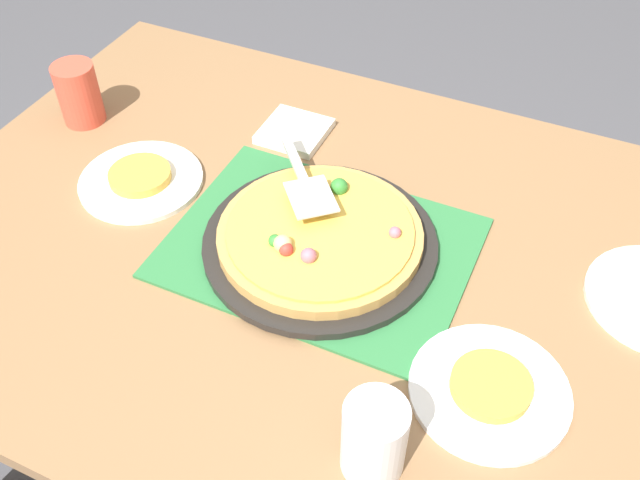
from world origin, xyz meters
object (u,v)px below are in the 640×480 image
at_px(pizza_pan, 320,243).
at_px(plate_far_right, 489,391).
at_px(cup_far, 79,94).
at_px(served_slice_right, 491,385).
at_px(cup_near, 374,438).
at_px(pizza_server, 303,178).
at_px(napkin_stack, 295,131).
at_px(plate_near_left, 141,181).
at_px(pizza, 320,234).
at_px(served_slice_left, 140,175).

distance_m(pizza_pan, plate_far_right, 0.36).
bearing_deg(cup_far, served_slice_right, 162.50).
height_order(cup_near, pizza_server, cup_near).
relative_size(plate_far_right, served_slice_right, 2.00).
xyz_separation_m(pizza_server, napkin_stack, (0.11, -0.18, -0.06)).
xyz_separation_m(plate_near_left, cup_far, (0.21, -0.11, 0.06)).
xyz_separation_m(pizza_pan, pizza_server, (0.06, -0.07, 0.06)).
xyz_separation_m(cup_far, pizza_server, (-0.51, 0.06, 0.01)).
bearing_deg(cup_near, pizza, -55.41).
relative_size(plate_far_right, napkin_stack, 1.83).
bearing_deg(napkin_stack, plate_far_right, 140.42).
distance_m(cup_far, napkin_stack, 0.42).
distance_m(pizza_pan, plate_near_left, 0.36).
relative_size(cup_near, pizza_server, 0.60).
relative_size(served_slice_right, cup_far, 0.92).
height_order(plate_near_left, served_slice_right, served_slice_right).
xyz_separation_m(served_slice_right, cup_near, (0.11, 0.16, 0.04)).
xyz_separation_m(pizza_pan, cup_far, (0.57, -0.13, 0.05)).
xyz_separation_m(pizza, served_slice_right, (-0.32, 0.15, -0.02)).
height_order(pizza, plate_near_left, pizza).
bearing_deg(pizza, plate_far_right, 154.89).
relative_size(pizza_pan, pizza_server, 1.89).
bearing_deg(cup_far, napkin_stack, -162.19).
bearing_deg(pizza, pizza_pan, -153.62).
relative_size(pizza, plate_near_left, 1.50).
distance_m(plate_near_left, served_slice_left, 0.01).
relative_size(pizza_server, napkin_stack, 1.68).
relative_size(plate_near_left, cup_far, 1.83).
xyz_separation_m(pizza_pan, pizza, (0.00, 0.00, 0.02)).
xyz_separation_m(plate_near_left, plate_far_right, (-0.68, 0.17, 0.00)).
relative_size(pizza_pan, cup_far, 3.17).
height_order(plate_far_right, served_slice_left, served_slice_left).
bearing_deg(pizza_server, served_slice_right, 149.83).
bearing_deg(cup_near, plate_far_right, -123.71).
height_order(pizza_pan, served_slice_left, served_slice_left).
relative_size(cup_far, napkin_stack, 1.00).
xyz_separation_m(pizza, cup_far, (0.57, -0.13, 0.03)).
xyz_separation_m(pizza_pan, napkin_stack, (0.17, -0.26, -0.01)).
height_order(served_slice_left, napkin_stack, served_slice_left).
distance_m(plate_far_right, served_slice_left, 0.70).
distance_m(pizza_pan, napkin_stack, 0.31).
bearing_deg(plate_near_left, served_slice_right, 166.25).
xyz_separation_m(plate_far_right, cup_far, (0.89, -0.28, 0.06)).
xyz_separation_m(plate_near_left, cup_near, (-0.57, 0.33, 0.06)).
bearing_deg(cup_near, cup_far, -29.41).
relative_size(pizza_pan, napkin_stack, 3.17).
bearing_deg(served_slice_right, plate_near_left, -13.75).
bearing_deg(served_slice_right, pizza_server, -30.17).
bearing_deg(plate_near_left, pizza_server, -168.76).
height_order(pizza_pan, pizza_server, pizza_server).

